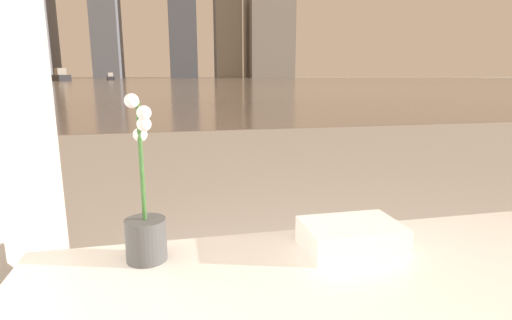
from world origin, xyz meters
The scene contains 8 objects.
potted_orchid centered at (-0.59, 0.87, 0.61)m, with size 0.11×0.11×0.46m.
towel_stack centered at (0.00, 0.82, 0.54)m, with size 0.28×0.19×0.08m.
harbor_water centered at (0.00, 62.00, 0.01)m, with size 180.00×110.00×0.01m.
harbor_boat_0 centered at (-17.34, 71.16, 0.71)m, with size 4.02×5.57×1.99m.
harbor_boat_1 centered at (-10.70, 79.09, 0.47)m, with size 1.82×3.66×1.31m.
skyline_tower_0 centered at (-35.40, 118.00, 11.17)m, with size 12.16×12.37×22.34m.
skyline_tower_2 centered at (4.25, 118.00, 14.00)m, with size 7.32×10.39×28.01m.
skyline_tower_3 centered at (17.04, 118.00, 11.46)m, with size 7.30×6.73×22.93m.
Camera 1 is at (-0.51, -0.20, 1.01)m, focal length 28.00 mm.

